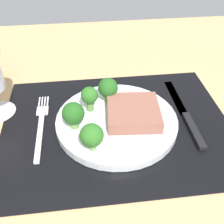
% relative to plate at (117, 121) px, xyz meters
% --- Properties ---
extents(ground_plane, '(1.40, 1.10, 0.03)m').
position_rel_plate_xyz_m(ground_plane, '(0.00, 0.00, -0.03)').
color(ground_plane, tan).
extents(placemat, '(0.45, 0.35, 0.00)m').
position_rel_plate_xyz_m(placemat, '(0.00, 0.00, -0.01)').
color(placemat, black).
rests_on(placemat, ground_plane).
extents(plate, '(0.24, 0.24, 0.02)m').
position_rel_plate_xyz_m(plate, '(0.00, 0.00, 0.00)').
color(plate, silver).
rests_on(plate, placemat).
extents(steak, '(0.11, 0.11, 0.02)m').
position_rel_plate_xyz_m(steak, '(0.03, 0.00, 0.02)').
color(steak, '#8C5647').
rests_on(steak, plate).
extents(broccoli_back_left, '(0.04, 0.04, 0.05)m').
position_rel_plate_xyz_m(broccoli_back_left, '(-0.08, -0.01, 0.04)').
color(broccoli_back_left, '#6B994C').
rests_on(broccoli_back_left, plate).
extents(broccoli_center, '(0.03, 0.03, 0.05)m').
position_rel_plate_xyz_m(broccoli_center, '(-0.05, 0.03, 0.04)').
color(broccoli_center, '#5B8942').
rests_on(broccoli_center, plate).
extents(broccoli_near_fork, '(0.04, 0.04, 0.05)m').
position_rel_plate_xyz_m(broccoli_near_fork, '(-0.05, -0.07, 0.04)').
color(broccoli_near_fork, '#6B994C').
rests_on(broccoli_near_fork, plate).
extents(broccoli_near_steak, '(0.04, 0.04, 0.05)m').
position_rel_plate_xyz_m(broccoli_near_steak, '(-0.01, 0.06, 0.04)').
color(broccoli_near_steak, '#5B8942').
rests_on(broccoli_near_steak, plate).
extents(fork, '(0.02, 0.19, 0.01)m').
position_rel_plate_xyz_m(fork, '(-0.15, 0.01, -0.01)').
color(fork, silver).
rests_on(fork, placemat).
extents(knife, '(0.02, 0.23, 0.01)m').
position_rel_plate_xyz_m(knife, '(0.15, 0.01, -0.00)').
color(knife, black).
rests_on(knife, placemat).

